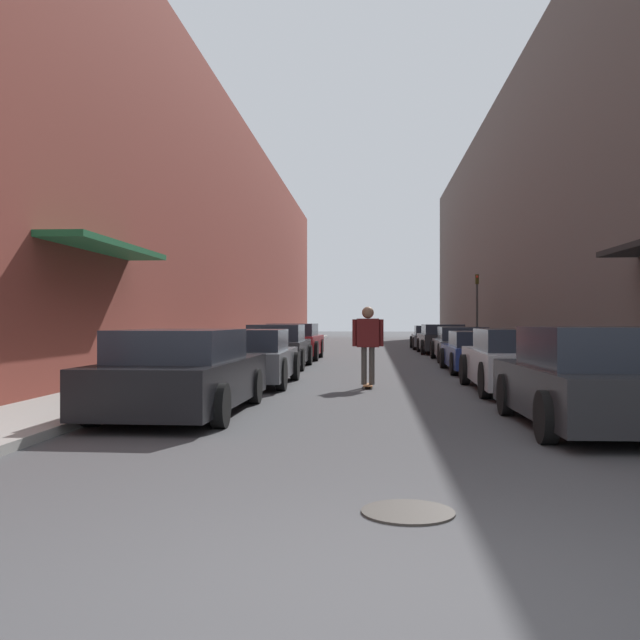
# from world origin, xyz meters

# --- Properties ---
(ground) EXTENTS (129.50, 129.50, 0.00)m
(ground) POSITION_xyz_m (0.00, 23.55, 0.00)
(ground) COLOR #424244
(curb_strip_left) EXTENTS (1.80, 58.87, 0.12)m
(curb_strip_left) POSITION_xyz_m (-4.90, 29.43, 0.06)
(curb_strip_left) COLOR gray
(curb_strip_left) RESTS_ON ground
(curb_strip_right) EXTENTS (1.80, 58.87, 0.12)m
(curb_strip_right) POSITION_xyz_m (4.90, 29.43, 0.06)
(curb_strip_right) COLOR gray
(curb_strip_right) RESTS_ON ground
(building_row_left) EXTENTS (4.90, 58.87, 10.37)m
(building_row_left) POSITION_xyz_m (-7.80, 29.43, 5.19)
(building_row_left) COLOR brown
(building_row_left) RESTS_ON ground
(building_row_right) EXTENTS (4.90, 58.87, 12.02)m
(building_row_right) POSITION_xyz_m (7.80, 29.43, 6.01)
(building_row_right) COLOR #564C47
(building_row_right) RESTS_ON ground
(parked_car_left_0) EXTENTS (1.94, 4.54, 1.30)m
(parked_car_left_0) POSITION_xyz_m (-2.99, 7.07, 0.62)
(parked_car_left_0) COLOR black
(parked_car_left_0) RESTS_ON ground
(parked_car_left_1) EXTENTS (1.96, 4.14, 1.24)m
(parked_car_left_1) POSITION_xyz_m (-2.83, 12.00, 0.61)
(parked_car_left_1) COLOR #515459
(parked_car_left_1) RESTS_ON ground
(parked_car_left_2) EXTENTS (1.85, 4.34, 1.31)m
(parked_car_left_2) POSITION_xyz_m (-2.95, 17.72, 0.63)
(parked_car_left_2) COLOR #232326
(parked_car_left_2) RESTS_ON ground
(parked_car_left_3) EXTENTS (2.01, 4.02, 1.32)m
(parked_car_left_3) POSITION_xyz_m (-3.00, 22.51, 0.65)
(parked_car_left_3) COLOR maroon
(parked_car_left_3) RESTS_ON ground
(parked_car_right_0) EXTENTS (2.03, 4.09, 1.35)m
(parked_car_right_0) POSITION_xyz_m (2.84, 6.01, 0.64)
(parked_car_right_0) COLOR #232326
(parked_car_right_0) RESTS_ON ground
(parked_car_right_1) EXTENTS (1.91, 4.62, 1.27)m
(parked_car_right_1) POSITION_xyz_m (2.83, 10.97, 0.62)
(parked_car_right_1) COLOR #B7B7BC
(parked_car_right_1) RESTS_ON ground
(parked_car_right_2) EXTENTS (1.97, 4.51, 1.13)m
(parked_car_right_2) POSITION_xyz_m (2.93, 16.48, 0.56)
(parked_car_right_2) COLOR navy
(parked_car_right_2) RESTS_ON ground
(parked_car_right_3) EXTENTS (1.91, 4.85, 1.21)m
(parked_car_right_3) POSITION_xyz_m (3.06, 21.87, 0.59)
(parked_car_right_3) COLOR #515459
(parked_car_right_3) RESTS_ON ground
(parked_car_right_4) EXTENTS (2.00, 4.16, 1.26)m
(parked_car_right_4) POSITION_xyz_m (2.94, 27.56, 0.62)
(parked_car_right_4) COLOR #232326
(parked_car_right_4) RESTS_ON ground
(parked_car_right_5) EXTENTS (1.96, 3.93, 1.18)m
(parked_car_right_5) POSITION_xyz_m (2.85, 32.34, 0.57)
(parked_car_right_5) COLOR #515459
(parked_car_right_5) RESTS_ON ground
(skateboarder) EXTENTS (0.66, 0.78, 1.73)m
(skateboarder) POSITION_xyz_m (-0.19, 11.53, 1.06)
(skateboarder) COLOR brown
(skateboarder) RESTS_ON ground
(manhole_cover) EXTENTS (0.70, 0.70, 0.02)m
(manhole_cover) POSITION_xyz_m (0.16, 1.71, 0.01)
(manhole_cover) COLOR #332D28
(manhole_cover) RESTS_ON ground
(traffic_light) EXTENTS (0.16, 0.22, 3.45)m
(traffic_light) POSITION_xyz_m (4.76, 29.80, 2.26)
(traffic_light) COLOR #2D2D2D
(traffic_light) RESTS_ON curb_strip_right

